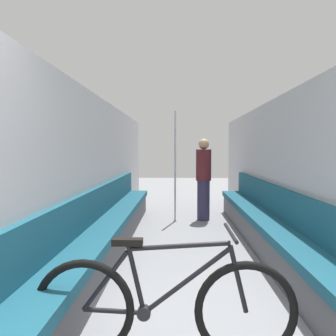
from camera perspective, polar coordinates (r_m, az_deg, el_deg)
name	(u,v)px	position (r m, az deg, el deg)	size (l,w,h in m)	color
wall_left	(92,173)	(4.59, -13.13, -0.85)	(0.10, 9.79, 2.15)	#B2B2B7
wall_right	(288,173)	(4.67, 20.14, -0.89)	(0.10, 9.79, 2.15)	#B2B2B7
bench_seat_row_left	(110,229)	(4.66, -10.07, -10.38)	(0.43, 5.80, 0.89)	#4C4C51
bench_seat_row_right	(269,230)	(4.73, 17.12, -10.28)	(0.43, 5.80, 0.89)	#4C4C51
bicycle	(164,307)	(2.34, -0.72, -23.11)	(1.75, 0.46, 0.87)	black
grab_pole_near	(175,168)	(6.32, 1.25, -0.02)	(0.08, 0.08, 2.13)	gray
passenger_standing	(204,178)	(6.49, 6.21, -1.81)	(0.30, 0.30, 1.61)	#332D4C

